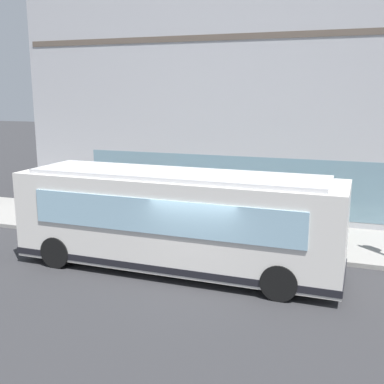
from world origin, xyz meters
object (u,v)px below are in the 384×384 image
(pedestrian_walking_along_curb, at_px, (134,191))
(newspaper_vending_box, at_px, (302,219))
(pedestrian_near_hydrant, at_px, (337,212))
(fire_hydrant, at_px, (218,231))
(city_bus_nearside, at_px, (176,221))
(pedestrian_near_building_entrance, at_px, (160,203))

(pedestrian_walking_along_curb, bearing_deg, newspaper_vending_box, -91.48)
(pedestrian_near_hydrant, height_order, newspaper_vending_box, pedestrian_near_hydrant)
(fire_hydrant, distance_m, pedestrian_walking_along_curb, 5.15)
(pedestrian_walking_along_curb, bearing_deg, pedestrian_near_hydrant, -93.58)
(pedestrian_near_hydrant, relative_size, pedestrian_walking_along_curb, 0.89)
(pedestrian_near_hydrant, relative_size, newspaper_vending_box, 1.79)
(city_bus_nearside, height_order, pedestrian_near_hydrant, city_bus_nearside)
(newspaper_vending_box, bearing_deg, pedestrian_near_hydrant, -105.14)
(pedestrian_walking_along_curb, height_order, newspaper_vending_box, pedestrian_walking_along_curb)
(pedestrian_near_building_entrance, bearing_deg, pedestrian_walking_along_curb, 51.87)
(city_bus_nearside, distance_m, pedestrian_near_hydrant, 6.55)
(pedestrian_near_hydrant, bearing_deg, newspaper_vending_box, 74.86)
(pedestrian_near_hydrant, relative_size, pedestrian_near_building_entrance, 0.97)
(city_bus_nearside, bearing_deg, pedestrian_near_building_entrance, 29.33)
(city_bus_nearside, height_order, pedestrian_near_building_entrance, city_bus_nearside)
(pedestrian_near_hydrant, distance_m, pedestrian_near_building_entrance, 6.76)
(fire_hydrant, xyz_separation_m, pedestrian_near_hydrant, (1.90, -4.03, 0.56))
(pedestrian_near_hydrant, xyz_separation_m, newspaper_vending_box, (0.35, 1.28, -0.47))
(city_bus_nearside, distance_m, pedestrian_walking_along_curb, 6.49)
(city_bus_nearside, bearing_deg, pedestrian_walking_along_curb, 37.19)
(pedestrian_near_building_entrance, xyz_separation_m, pedestrian_walking_along_curb, (1.43, 1.82, 0.09))
(fire_hydrant, relative_size, newspaper_vending_box, 0.82)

